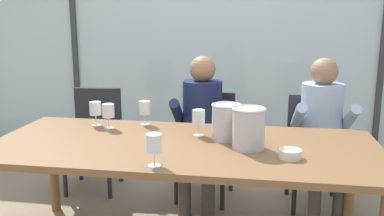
% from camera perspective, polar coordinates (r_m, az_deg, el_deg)
% --- Properties ---
extents(ground, '(14.00, 14.00, 0.00)m').
position_cam_1_polar(ground, '(3.82, 1.62, -10.83)').
color(ground, '#847056').
extents(window_glass_panel, '(7.60, 0.03, 2.60)m').
position_cam_1_polar(window_glass_panel, '(4.79, 3.84, 9.91)').
color(window_glass_panel, silver).
rests_on(window_glass_panel, ground).
extents(window_mullion_left, '(0.06, 0.06, 2.60)m').
position_cam_1_polar(window_mullion_left, '(5.22, -15.48, 9.70)').
color(window_mullion_left, '#38383D').
rests_on(window_mullion_left, ground).
extents(window_mullion_right, '(0.06, 0.06, 2.60)m').
position_cam_1_polar(window_mullion_right, '(4.91, 24.35, 8.91)').
color(window_mullion_right, '#38383D').
rests_on(window_mullion_right, ground).
extents(hillside_vineyard, '(13.60, 2.40, 1.73)m').
position_cam_1_polar(hillside_vineyard, '(8.84, 6.40, 8.14)').
color(hillside_vineyard, '#477A38').
rests_on(hillside_vineyard, ground).
extents(dining_table, '(2.40, 1.04, 0.72)m').
position_cam_1_polar(dining_table, '(2.66, -1.24, -6.09)').
color(dining_table, brown).
rests_on(dining_table, ground).
extents(chair_near_curtain, '(0.47, 0.47, 0.87)m').
position_cam_1_polar(chair_near_curtain, '(3.86, -12.80, -2.98)').
color(chair_near_curtain, '#232328').
rests_on(chair_near_curtain, ground).
extents(chair_left_of_center, '(0.48, 0.48, 0.87)m').
position_cam_1_polar(chair_left_of_center, '(3.58, 2.09, -3.84)').
color(chair_left_of_center, '#232328').
rests_on(chair_left_of_center, ground).
extents(chair_center, '(0.47, 0.47, 0.87)m').
position_cam_1_polar(chair_center, '(3.58, 16.14, -4.38)').
color(chair_center, '#232328').
rests_on(chair_center, ground).
extents(person_navy_polo, '(0.47, 0.62, 1.19)m').
position_cam_1_polar(person_navy_polo, '(3.40, 1.27, -1.71)').
color(person_navy_polo, '#192347').
rests_on(person_navy_polo, ground).
extents(person_pale_blue_shirt, '(0.48, 0.62, 1.19)m').
position_cam_1_polar(person_pale_blue_shirt, '(3.41, 17.10, -2.26)').
color(person_pale_blue_shirt, '#9EB2D1').
rests_on(person_pale_blue_shirt, ground).
extents(ice_bucket_primary, '(0.19, 0.19, 0.23)m').
position_cam_1_polar(ice_bucket_primary, '(2.70, 4.59, -1.80)').
color(ice_bucket_primary, '#B7B7BC').
rests_on(ice_bucket_primary, dining_table).
extents(ice_bucket_secondary, '(0.20, 0.20, 0.25)m').
position_cam_1_polar(ice_bucket_secondary, '(2.54, 7.59, -2.62)').
color(ice_bucket_secondary, '#B7B7BC').
rests_on(ice_bucket_secondary, dining_table).
extents(tasting_bowl, '(0.13, 0.13, 0.05)m').
position_cam_1_polar(tasting_bowl, '(2.43, 13.00, -6.01)').
color(tasting_bowl, silver).
rests_on(tasting_bowl, dining_table).
extents(wine_glass_by_left_taster, '(0.08, 0.08, 0.17)m').
position_cam_1_polar(wine_glass_by_left_taster, '(2.23, -5.13, -4.90)').
color(wine_glass_by_left_taster, silver).
rests_on(wine_glass_by_left_taster, dining_table).
extents(wine_glass_near_bucket, '(0.08, 0.08, 0.17)m').
position_cam_1_polar(wine_glass_near_bucket, '(3.02, -11.15, -0.51)').
color(wine_glass_near_bucket, silver).
rests_on(wine_glass_near_bucket, dining_table).
extents(wine_glass_center_pour, '(0.08, 0.08, 0.17)m').
position_cam_1_polar(wine_glass_center_pour, '(2.78, 0.89, -1.28)').
color(wine_glass_center_pour, silver).
rests_on(wine_glass_center_pour, dining_table).
extents(wine_glass_by_right_taster, '(0.08, 0.08, 0.17)m').
position_cam_1_polar(wine_glass_by_right_taster, '(3.08, -6.35, -0.01)').
color(wine_glass_by_right_taster, silver).
rests_on(wine_glass_by_right_taster, dining_table).
extents(wine_glass_spare_empty, '(0.08, 0.08, 0.17)m').
position_cam_1_polar(wine_glass_spare_empty, '(3.11, -12.81, -0.20)').
color(wine_glass_spare_empty, silver).
rests_on(wine_glass_spare_empty, dining_table).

